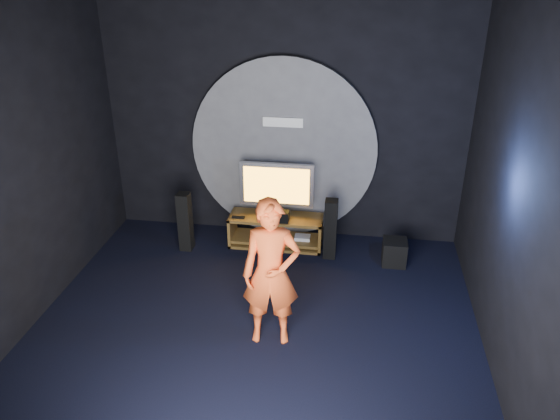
% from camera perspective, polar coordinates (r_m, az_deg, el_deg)
% --- Properties ---
extents(floor, '(5.00, 5.00, 0.00)m').
position_cam_1_polar(floor, '(6.19, -2.93, -12.96)').
color(floor, black).
rests_on(floor, ground).
extents(back_wall, '(5.00, 0.04, 3.50)m').
position_cam_1_polar(back_wall, '(7.59, 0.43, 9.61)').
color(back_wall, black).
rests_on(back_wall, ground).
extents(front_wall, '(5.00, 0.04, 3.50)m').
position_cam_1_polar(front_wall, '(3.24, -12.50, -16.13)').
color(front_wall, black).
rests_on(front_wall, ground).
extents(left_wall, '(0.04, 5.00, 3.50)m').
position_cam_1_polar(left_wall, '(6.25, -26.46, 3.15)').
color(left_wall, black).
rests_on(left_wall, ground).
extents(right_wall, '(0.04, 5.00, 3.50)m').
position_cam_1_polar(right_wall, '(5.39, 23.69, 0.25)').
color(right_wall, black).
rests_on(right_wall, ground).
extents(wall_disc_panel, '(2.60, 0.11, 2.60)m').
position_cam_1_polar(wall_disc_panel, '(7.68, 0.36, 6.29)').
color(wall_disc_panel, '#515156').
rests_on(wall_disc_panel, ground).
extents(media_console, '(1.31, 0.45, 0.45)m').
position_cam_1_polar(media_console, '(7.78, -0.36, -2.37)').
color(media_console, brown).
rests_on(media_console, ground).
extents(tv, '(1.02, 0.22, 0.77)m').
position_cam_1_polar(tv, '(7.54, -0.35, 2.40)').
color(tv, '#BAB9C1').
rests_on(tv, media_console).
extents(center_speaker, '(0.40, 0.15, 0.15)m').
position_cam_1_polar(center_speaker, '(7.51, -0.57, -0.62)').
color(center_speaker, black).
rests_on(center_speaker, media_console).
extents(remote, '(0.18, 0.05, 0.02)m').
position_cam_1_polar(remote, '(7.64, -4.38, -0.76)').
color(remote, black).
rests_on(remote, media_console).
extents(tower_speaker_left, '(0.17, 0.19, 0.85)m').
position_cam_1_polar(tower_speaker_left, '(7.69, -9.88, -1.20)').
color(tower_speaker_left, black).
rests_on(tower_speaker_left, ground).
extents(tower_speaker_right, '(0.17, 0.19, 0.85)m').
position_cam_1_polar(tower_speaker_right, '(7.41, 5.29, -1.99)').
color(tower_speaker_right, black).
rests_on(tower_speaker_right, ground).
extents(subwoofer, '(0.32, 0.32, 0.35)m').
position_cam_1_polar(subwoofer, '(7.50, 11.86, -4.33)').
color(subwoofer, black).
rests_on(subwoofer, ground).
extents(player, '(0.65, 0.47, 1.65)m').
position_cam_1_polar(player, '(5.68, -0.94, -6.64)').
color(player, '#F15420').
rests_on(player, ground).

